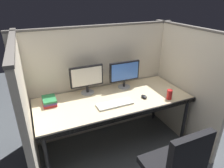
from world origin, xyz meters
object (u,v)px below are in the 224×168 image
at_px(keyboard_main, 115,104).
at_px(computer_mouse, 144,97).
at_px(monitor_left, 87,78).
at_px(desk, 114,103).
at_px(book_stack, 49,101).
at_px(monitor_right, 125,73).
at_px(soda_can, 169,94).

relative_size(keyboard_main, computer_mouse, 4.48).
bearing_deg(monitor_left, keyboard_main, -64.43).
bearing_deg(desk, book_stack, 165.11).
bearing_deg(computer_mouse, keyboard_main, -178.76).
relative_size(computer_mouse, book_stack, 0.45).
distance_m(monitor_right, computer_mouse, 0.43).
bearing_deg(book_stack, desk, -14.89).
xyz_separation_m(desk, soda_can, (0.63, -0.27, 0.11)).
relative_size(monitor_right, computer_mouse, 4.48).
relative_size(book_stack, soda_can, 1.76).
relative_size(monitor_left, keyboard_main, 1.00).
height_order(book_stack, soda_can, soda_can).
relative_size(desk, soda_can, 15.57).
xyz_separation_m(monitor_left, soda_can, (0.88, -0.56, -0.15)).
xyz_separation_m(desk, monitor_right, (0.27, 0.25, 0.27)).
relative_size(desk, book_stack, 8.84).
bearing_deg(soda_can, monitor_left, 147.57).
height_order(computer_mouse, book_stack, book_stack).
xyz_separation_m(book_stack, soda_can, (1.37, -0.47, 0.02)).
xyz_separation_m(computer_mouse, book_stack, (-1.10, 0.32, 0.02)).
bearing_deg(monitor_right, computer_mouse, -76.63).
distance_m(desk, book_stack, 0.78).
bearing_deg(keyboard_main, book_stack, 154.76).
bearing_deg(monitor_right, book_stack, -176.95).
xyz_separation_m(monitor_right, keyboard_main, (-0.32, -0.38, -0.20)).
distance_m(desk, soda_can, 0.69).
bearing_deg(keyboard_main, computer_mouse, 1.24).
distance_m(monitor_right, book_stack, 1.03).
relative_size(keyboard_main, soda_can, 3.52).
height_order(desk, monitor_left, monitor_left).
xyz_separation_m(keyboard_main, computer_mouse, (0.41, 0.01, 0.01)).
height_order(monitor_left, computer_mouse, monitor_left).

